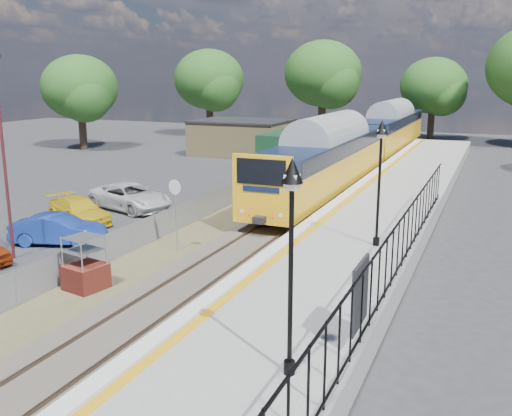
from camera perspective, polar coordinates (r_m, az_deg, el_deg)
The scene contains 17 objects.
ground at distance 18.38m, azimuth -8.84°, elevation -9.53°, with size 120.00×120.00×0.00m, color #2D2D30.
track_bed at distance 26.76m, azimuth 1.23°, elevation -1.87°, with size 5.90×80.00×0.29m.
platform at distance 23.78m, azimuth 10.22°, elevation -3.13°, with size 5.00×70.00×0.90m, color gray.
platform_edge at distance 24.18m, azimuth 5.50°, elevation -1.59°, with size 0.90×70.00×0.01m.
victorian_lamp_south at distance 11.27m, azimuth 3.57°, elevation -0.99°, with size 0.44×0.44×4.60m.
victorian_lamp_north at distance 20.85m, azimuth 12.35°, elevation 5.31°, with size 0.44×0.44×4.60m.
palisade_fence at distance 17.54m, azimuth 13.60°, elevation -4.49°, with size 0.12×26.00×2.00m.
wire_fence at distance 30.19m, azimuth -3.69°, elevation 0.84°, with size 0.06×52.00×1.20m.
outbuilding at distance 50.04m, azimuth -0.67°, elevation 6.87°, with size 10.80×10.10×3.12m.
tree_line at distance 56.84m, azimuth 15.65°, elevation 12.30°, with size 56.80×43.80×11.88m.
train at distance 43.68m, azimuth 10.97°, elevation 6.79°, with size 2.82×40.83×3.51m.
brick_plinth at distance 19.83m, azimuth -16.73°, elevation -5.43°, with size 1.38×1.38×1.89m.
speed_sign at distance 22.98m, azimuth -8.06°, elevation 0.54°, with size 0.60×0.15×3.00m.
carpark_lamp at distance 23.59m, azimuth -24.00°, elevation 5.59°, with size 0.25×0.50×7.78m.
car_blue at distance 25.59m, azimuth -19.18°, elevation -2.05°, with size 1.36×3.91×1.29m, color #19389B.
car_yellow at distance 28.98m, azimuth -17.29°, elevation -0.24°, with size 1.71×4.20×1.22m, color yellow.
car_white at distance 31.09m, azimuth -12.46°, elevation 1.09°, with size 2.30×4.98×1.38m, color silver.
Camera 1 is at (9.13, -14.31, 7.06)m, focal length 40.00 mm.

